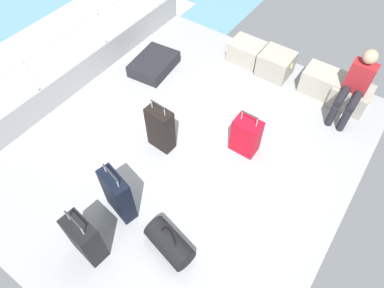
% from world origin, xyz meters
% --- Properties ---
extents(ground_plane, '(4.40, 5.20, 0.06)m').
position_xyz_m(ground_plane, '(0.00, 0.00, -0.03)').
color(ground_plane, '#939699').
extents(gunwale_port, '(0.06, 5.20, 0.45)m').
position_xyz_m(gunwale_port, '(-2.17, 0.00, 0.23)').
color(gunwale_port, '#939699').
rests_on(gunwale_port, ground_plane).
extents(railing_port, '(0.04, 4.20, 1.02)m').
position_xyz_m(railing_port, '(-2.17, 0.00, 0.78)').
color(railing_port, silver).
rests_on(railing_port, ground_plane).
extents(sea_wake, '(12.00, 12.00, 0.01)m').
position_xyz_m(sea_wake, '(-3.60, 0.00, -0.34)').
color(sea_wake, '#598C9E').
rests_on(sea_wake, ground_plane).
extents(cargo_crate_0, '(0.59, 0.45, 0.35)m').
position_xyz_m(cargo_crate_0, '(-0.30, 2.17, 0.18)').
color(cargo_crate_0, '#9E9989').
rests_on(cargo_crate_0, ground_plane).
extents(cargo_crate_1, '(0.56, 0.48, 0.41)m').
position_xyz_m(cargo_crate_1, '(0.28, 2.12, 0.20)').
color(cargo_crate_1, gray).
rests_on(cargo_crate_1, ground_plane).
extents(cargo_crate_2, '(0.64, 0.43, 0.39)m').
position_xyz_m(cargo_crate_2, '(1.08, 2.16, 0.20)').
color(cargo_crate_2, '#9E9989').
rests_on(cargo_crate_2, ground_plane).
extents(cargo_crate_3, '(0.58, 0.46, 0.36)m').
position_xyz_m(cargo_crate_3, '(1.56, 2.12, 0.18)').
color(cargo_crate_3, gray).
rests_on(cargo_crate_3, ground_plane).
extents(passenger_seated, '(0.34, 0.66, 1.06)m').
position_xyz_m(passenger_seated, '(1.56, 1.94, 0.55)').
color(passenger_seated, maroon).
rests_on(passenger_seated, ground_plane).
extents(suitcase_0, '(0.43, 0.27, 0.82)m').
position_xyz_m(suitcase_0, '(-0.05, -1.87, 0.33)').
color(suitcase_0, black).
rests_on(suitcase_0, ground_plane).
extents(suitcase_1, '(0.45, 0.28, 0.85)m').
position_xyz_m(suitcase_1, '(-0.11, -1.27, 0.36)').
color(suitcase_1, black).
rests_on(suitcase_1, ground_plane).
extents(suitcase_2, '(0.37, 0.25, 0.72)m').
position_xyz_m(suitcase_2, '(0.66, 0.43, 0.28)').
color(suitcase_2, '#B70C1E').
rests_on(suitcase_2, ground_plane).
extents(suitcase_3, '(0.37, 0.22, 0.83)m').
position_xyz_m(suitcase_3, '(-0.34, -0.18, 0.35)').
color(suitcase_3, black).
rests_on(suitcase_3, ground_plane).
extents(suitcase_4, '(0.67, 0.86, 0.21)m').
position_xyz_m(suitcase_4, '(-1.47, 1.05, 0.10)').
color(suitcase_4, black).
rests_on(suitcase_4, ground_plane).
extents(duffel_bag, '(0.64, 0.41, 0.42)m').
position_xyz_m(duffel_bag, '(0.68, -1.32, 0.15)').
color(duffel_bag, black).
rests_on(duffel_bag, ground_plane).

